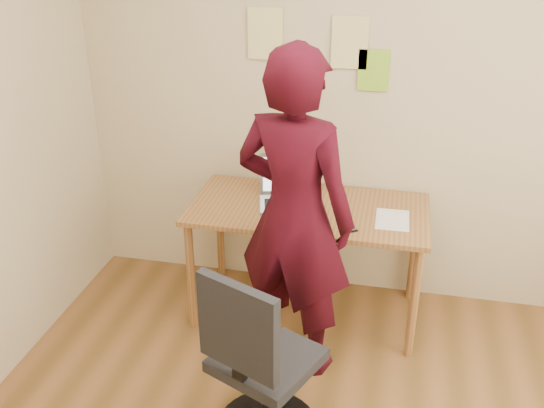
% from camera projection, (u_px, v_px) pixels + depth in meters
% --- Properties ---
extents(room, '(3.58, 3.58, 2.78)m').
position_uv_depth(room, '(318.00, 227.00, 2.05)').
color(room, brown).
rests_on(room, ground).
extents(desk, '(1.40, 0.70, 0.74)m').
position_uv_depth(desk, '(308.00, 220.00, 3.61)').
color(desk, '#9C6336').
rests_on(desk, ground).
extents(laptop, '(0.43, 0.40, 0.26)m').
position_uv_depth(laptop, '(290.00, 194.00, 3.62)').
color(laptop, '#B4B5BC').
rests_on(laptop, desk).
extents(paper_sheet, '(0.19, 0.27, 0.00)m').
position_uv_depth(paper_sheet, '(392.00, 220.00, 3.43)').
color(paper_sheet, white).
rests_on(paper_sheet, desk).
extents(phone, '(0.12, 0.13, 0.01)m').
position_uv_depth(phone, '(348.00, 227.00, 3.34)').
color(phone, black).
rests_on(phone, desk).
extents(wall_note_left, '(0.21, 0.00, 0.30)m').
position_uv_depth(wall_note_left, '(265.00, 34.00, 3.55)').
color(wall_note_left, '#E3D787').
rests_on(wall_note_left, room).
extents(wall_note_mid, '(0.21, 0.00, 0.30)m').
position_uv_depth(wall_note_mid, '(350.00, 43.00, 3.47)').
color(wall_note_mid, '#E3D787').
rests_on(wall_note_mid, room).
extents(wall_note_right, '(0.18, 0.00, 0.24)m').
position_uv_depth(wall_note_right, '(373.00, 71.00, 3.51)').
color(wall_note_right, '#88C32B').
rests_on(wall_note_right, room).
extents(office_chair, '(0.56, 0.57, 0.96)m').
position_uv_depth(office_chair, '(259.00, 373.00, 2.77)').
color(office_chair, black).
rests_on(office_chair, ground).
extents(person, '(0.75, 0.60, 1.80)m').
position_uv_depth(person, '(294.00, 217.00, 3.11)').
color(person, '#340711').
rests_on(person, ground).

